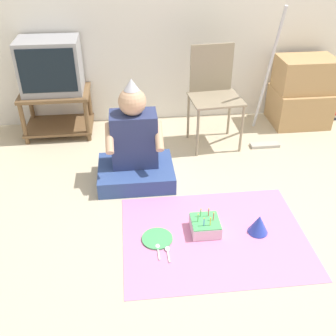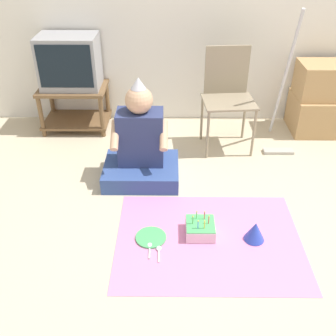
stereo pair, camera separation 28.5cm
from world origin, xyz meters
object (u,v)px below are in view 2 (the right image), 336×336
dust_mop (282,110)px  person_seated (141,149)px  birthday_cake (200,228)px  folding_chair (228,91)px  party_hat_blue (255,231)px  tv (70,62)px  cardboard_box_stack (323,100)px  paper_plate (151,237)px

dust_mop → person_seated: dust_mop is taller
person_seated → birthday_cake: person_seated is taller
folding_chair → party_hat_blue: folding_chair is taller
tv → person_seated: 1.26m
tv → cardboard_box_stack: bearing=-1.1°
tv → birthday_cake: bearing=-54.3°
folding_chair → birthday_cake: size_ratio=4.61×
dust_mop → tv: bearing=168.3°
dust_mop → birthday_cake: bearing=-122.9°
cardboard_box_stack → birthday_cake: 2.10m
folding_chair → birthday_cake: folding_chair is taller
birthday_cake → party_hat_blue: bearing=-7.6°
tv → party_hat_blue: size_ratio=3.94×
party_hat_blue → paper_plate: 0.72m
dust_mop → paper_plate: size_ratio=6.04×
cardboard_box_stack → paper_plate: size_ratio=3.29×
paper_plate → cardboard_box_stack: bearing=45.0°
cardboard_box_stack → dust_mop: bearing=-144.0°
dust_mop → birthday_cake: size_ratio=6.45×
party_hat_blue → tv: bearing=132.5°
cardboard_box_stack → person_seated: 1.98m
party_hat_blue → paper_plate: size_ratio=0.67×
birthday_cake → party_hat_blue: 0.38m
cardboard_box_stack → party_hat_blue: 1.93m
dust_mop → person_seated: size_ratio=1.48×
cardboard_box_stack → person_seated: size_ratio=0.80×
dust_mop → person_seated: (-1.26, -0.52, -0.11)m
tv → folding_chair: tv is taller
birthday_cake → party_hat_blue: (0.37, -0.05, 0.02)m
folding_chair → birthday_cake: (-0.31, -1.32, -0.49)m
party_hat_blue → dust_mop: bearing=71.4°
folding_chair → person_seated: folding_chair is taller
birthday_cake → folding_chair: bearing=77.0°
folding_chair → cardboard_box_stack: size_ratio=1.31×
folding_chair → dust_mop: bearing=-8.4°
paper_plate → dust_mop: bearing=48.3°
folding_chair → paper_plate: 1.60m
party_hat_blue → birthday_cake: bearing=172.4°
folding_chair → dust_mop: size_ratio=0.71×
dust_mop → paper_plate: 1.77m
party_hat_blue → cardboard_box_stack: bearing=60.5°
person_seated → paper_plate: 0.82m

